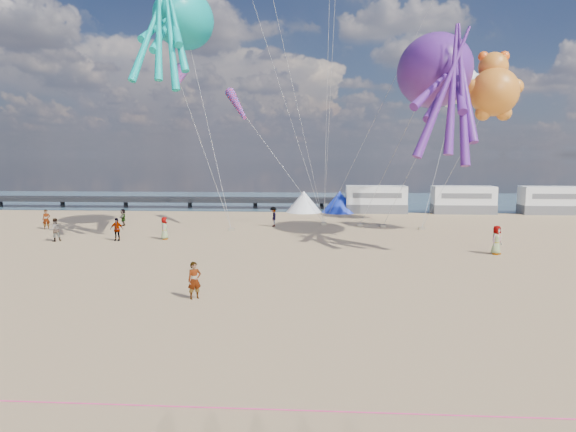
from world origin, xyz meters
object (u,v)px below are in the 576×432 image
object	(u,v)px
beachgoer_3	(117,229)
windsock_left	(178,78)
tent_blue	(340,202)
beachgoer_2	(273,217)
kite_octopus_purple	(434,71)
motorhome_1	(463,200)
beachgoer_0	(164,228)
kite_octopus_teal	(184,19)
beachgoer_1	(55,230)
standing_person	(194,280)
motorhome_0	(376,199)
kite_panda	(458,84)
beachgoer_6	(497,240)
windsock_mid	(459,71)
beachgoer_5	(46,219)
sandbag_d	(383,226)
sandbag_c	(422,228)
sandbag_a	(231,230)
sandbag_e	(324,224)
tent_white	(304,202)
sandbag_b	(360,225)
windsock_right	(237,105)
beachgoer_4	(123,217)
motorhome_2	(552,200)
kite_teddy_orange	(494,92)

from	to	relation	value
beachgoer_3	windsock_left	distance (m)	12.19
tent_blue	beachgoer_2	world-z (taller)	tent_blue
kite_octopus_purple	motorhome_1	bearing A→B (deg)	89.59
beachgoer_0	kite_octopus_teal	distance (m)	16.50
beachgoer_1	standing_person	bearing A→B (deg)	94.62
motorhome_0	kite_panda	size ratio (longest dim) A/B	1.11
beachgoer_6	windsock_mid	xyz separation A→B (m)	(-1.57, 4.72, 11.43)
beachgoer_5	sandbag_d	xyz separation A→B (m)	(29.25, 3.23, -0.75)
beachgoer_3	beachgoer_6	world-z (taller)	beachgoer_6
motorhome_1	sandbag_c	world-z (taller)	motorhome_1
beachgoer_1	kite_octopus_purple	bearing A→B (deg)	145.40
sandbag_a	sandbag_c	world-z (taller)	same
beachgoer_2	windsock_mid	xyz separation A→B (m)	(14.03, -7.33, 11.48)
beachgoer_3	beachgoer_1	bearing A→B (deg)	-174.03
tent_blue	sandbag_e	distance (m)	10.48
beachgoer_0	beachgoer_1	distance (m)	7.99
beachgoer_2	beachgoer_6	xyz separation A→B (m)	(15.60, -12.05, 0.05)
tent_white	standing_person	size ratio (longest dim) A/B	2.39
standing_person	sandbag_a	distance (m)	20.69
beachgoer_5	kite_octopus_purple	xyz separation A→B (m)	(31.85, -3.49, 11.61)
beachgoer_6	sandbag_b	world-z (taller)	beachgoer_6
tent_blue	kite_octopus_purple	world-z (taller)	kite_octopus_purple
tent_blue	beachgoer_1	bearing A→B (deg)	-136.52
beachgoer_6	sandbag_d	size ratio (longest dim) A/B	3.75
kite_octopus_teal	windsock_right	distance (m)	8.13
sandbag_a	windsock_mid	distance (m)	21.69
sandbag_e	beachgoer_4	bearing A→B (deg)	-174.39
beachgoer_4	sandbag_c	xyz separation A→B (m)	(26.62, -0.79, -0.65)
beachgoer_3	windsock_left	size ratio (longest dim) A/B	0.28
motorhome_2	kite_octopus_teal	size ratio (longest dim) A/B	0.60
motorhome_0	beachgoer_5	xyz separation A→B (m)	(-29.76, -14.71, -0.64)
sandbag_c	motorhome_0	bearing A→B (deg)	101.44
tent_white	windsock_left	bearing A→B (deg)	-114.89
beachgoer_2	sandbag_e	distance (m)	4.82
standing_person	kite_teddy_orange	world-z (taller)	kite_teddy_orange
sandbag_b	beachgoer_3	bearing A→B (deg)	-153.78
motorhome_2	beachgoer_5	size ratio (longest dim) A/B	3.83
beachgoer_1	kite_teddy_orange	bearing A→B (deg)	147.79
tent_white	sandbag_a	distance (m)	15.68
sandbag_c	sandbag_d	bearing A→B (deg)	156.21
sandbag_b	windsock_right	distance (m)	15.30
motorhome_2	sandbag_b	size ratio (longest dim) A/B	13.20
motorhome_1	beachgoer_2	world-z (taller)	motorhome_1
beachgoer_6	beachgoer_3	bearing A→B (deg)	130.29
sandbag_b	sandbag_e	distance (m)	3.33
windsock_right	kite_octopus_purple	bearing A→B (deg)	-45.12
beachgoer_4	kite_octopus_teal	bearing A→B (deg)	49.64
beachgoer_1	sandbag_e	size ratio (longest dim) A/B	3.44
beachgoer_1	beachgoer_5	distance (m)	7.16
beachgoer_4	beachgoer_6	bearing A→B (deg)	57.03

